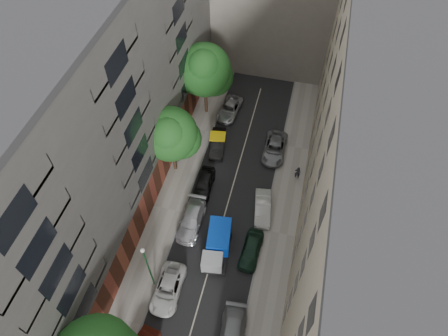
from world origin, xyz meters
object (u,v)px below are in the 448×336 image
(car_left_6, at_px, (230,109))
(car_left_2, at_px, (168,289))
(car_left_4, at_px, (204,184))
(tree_far, at_px, (205,72))
(car_left_3, at_px, (191,220))
(tree_mid, at_px, (171,136))
(car_right_4, at_px, (275,148))
(car_right_3, at_px, (263,208))
(car_left_5, at_px, (218,143))
(lamp_post, at_px, (147,264))
(pedestrian, at_px, (298,173))
(tarp_truck, at_px, (217,244))
(car_right_2, at_px, (251,250))

(car_left_6, bearing_deg, car_left_2, -83.82)
(car_left_4, relative_size, tree_far, 0.47)
(car_left_6, bearing_deg, tree_far, -160.93)
(car_left_3, relative_size, tree_mid, 0.62)
(car_left_4, distance_m, car_right_4, 8.88)
(car_right_4, relative_size, tree_mid, 0.62)
(car_right_3, bearing_deg, car_left_5, 122.38)
(car_left_3, distance_m, tree_mid, 8.23)
(lamp_post, relative_size, pedestrian, 4.08)
(car_left_6, relative_size, lamp_post, 0.71)
(pedestrian, bearing_deg, car_right_3, 63.62)
(tree_mid, bearing_deg, car_left_6, 70.15)
(car_right_3, xyz_separation_m, pedestrian, (2.70, 4.92, 0.26))
(car_right_3, relative_size, pedestrian, 2.63)
(car_left_5, height_order, car_left_6, car_left_5)
(tarp_truck, height_order, car_left_2, tarp_truck)
(car_left_2, height_order, tree_mid, tree_mid)
(tarp_truck, distance_m, lamp_post, 6.97)
(car_left_3, bearing_deg, pedestrian, 40.03)
(car_left_6, height_order, tree_mid, tree_mid)
(car_left_2, relative_size, car_left_4, 1.12)
(car_right_2, bearing_deg, lamp_post, -143.85)
(car_left_3, relative_size, car_right_2, 1.21)
(car_left_3, bearing_deg, lamp_post, -103.16)
(lamp_post, bearing_deg, car_left_6, 86.37)
(tarp_truck, distance_m, car_right_2, 3.09)
(tarp_truck, xyz_separation_m, car_right_3, (3.21, 5.04, -0.52))
(car_left_6, xyz_separation_m, lamp_post, (-1.40, -22.10, 3.55))
(car_right_4, bearing_deg, car_left_5, -172.86)
(car_left_5, relative_size, lamp_post, 0.66)
(car_left_3, bearing_deg, car_right_4, 59.15)
(car_left_3, relative_size, car_left_4, 1.18)
(car_right_2, bearing_deg, pedestrian, 76.01)
(car_right_4, bearing_deg, car_left_3, -120.05)
(pedestrian, bearing_deg, car_left_4, 23.63)
(car_left_2, relative_size, car_left_3, 0.95)
(car_right_2, bearing_deg, tree_far, 120.75)
(tree_mid, relative_size, lamp_post, 1.22)
(tarp_truck, relative_size, tree_mid, 0.63)
(car_left_2, bearing_deg, car_right_2, 38.72)
(car_left_5, distance_m, tree_mid, 7.11)
(car_left_4, distance_m, lamp_post, 11.52)
(car_left_3, bearing_deg, car_left_6, 88.92)
(tarp_truck, relative_size, car_left_2, 1.06)
(car_right_2, height_order, tree_far, tree_far)
(tarp_truck, bearing_deg, car_right_3, 49.87)
(tree_far, bearing_deg, car_right_2, -62.25)
(tree_mid, bearing_deg, car_left_4, -23.05)
(car_right_3, xyz_separation_m, tree_far, (-8.93, 12.02, 5.35))
(tarp_truck, distance_m, tree_mid, 11.12)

